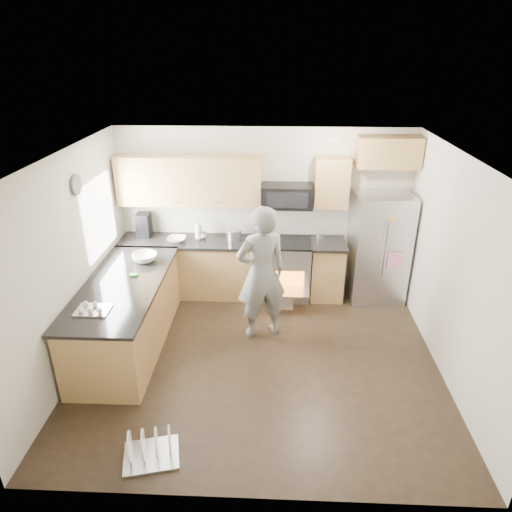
{
  "coord_description": "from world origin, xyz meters",
  "views": [
    {
      "loc": [
        0.17,
        -4.77,
        3.68
      ],
      "look_at": [
        -0.06,
        0.5,
        1.23
      ],
      "focal_mm": 32.0,
      "sensor_mm": 36.0,
      "label": 1
    }
  ],
  "objects_px": {
    "refrigerator": "(379,248)",
    "dish_rack": "(151,450)",
    "stove_range": "(286,256)",
    "person": "(261,274)"
  },
  "relations": [
    {
      "from": "stove_range",
      "to": "refrigerator",
      "type": "relative_size",
      "value": 1.05
    },
    {
      "from": "dish_rack",
      "to": "refrigerator",
      "type": "bearing_deg",
      "value": 49.92
    },
    {
      "from": "stove_range",
      "to": "refrigerator",
      "type": "height_order",
      "value": "stove_range"
    },
    {
      "from": "stove_range",
      "to": "dish_rack",
      "type": "height_order",
      "value": "stove_range"
    },
    {
      "from": "refrigerator",
      "to": "dish_rack",
      "type": "height_order",
      "value": "refrigerator"
    },
    {
      "from": "stove_range",
      "to": "refrigerator",
      "type": "bearing_deg",
      "value": 0.07
    },
    {
      "from": "refrigerator",
      "to": "dish_rack",
      "type": "distance_m",
      "value": 4.36
    },
    {
      "from": "stove_range",
      "to": "refrigerator",
      "type": "xyz_separation_m",
      "value": [
        1.42,
        0.0,
        0.17
      ]
    },
    {
      "from": "person",
      "to": "dish_rack",
      "type": "distance_m",
      "value": 2.53
    },
    {
      "from": "person",
      "to": "refrigerator",
      "type": "bearing_deg",
      "value": -168.45
    }
  ]
}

